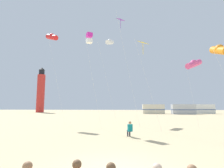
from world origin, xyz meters
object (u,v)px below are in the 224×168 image
kite_diamond_violet (121,24)px  rv_van_silver (183,109)px  kite_tube_orange (219,50)px  rv_van_cream (153,109)px  kite_tube_rainbow (194,64)px  kite_flyer_standing (130,129)px  kite_tube_scarlet (52,37)px  rv_van_white (203,109)px  lighthouse_distant (41,91)px  kite_box_magenta (89,38)px  kite_tube_white (110,42)px  kite_diamond_gold (143,46)px

kite_diamond_violet → rv_van_silver: kite_diamond_violet is taller
kite_tube_orange → rv_van_cream: kite_tube_orange is taller
kite_tube_rainbow → kite_diamond_violet: kite_diamond_violet is taller
kite_flyer_standing → rv_van_silver: rv_van_silver is taller
kite_tube_scarlet → rv_van_white: (33.71, 32.89, -10.69)m
kite_flyer_standing → rv_van_cream: bearing=-117.7°
lighthouse_distant → rv_van_silver: (47.81, -11.00, -6.45)m
lighthouse_distant → rv_van_silver: 49.48m
kite_tube_scarlet → lighthouse_distant: (-21.17, 39.67, -4.25)m
kite_box_magenta → rv_van_silver: 39.96m
kite_flyer_standing → rv_van_cream: 41.75m
kite_tube_scarlet → kite_tube_rainbow: bearing=-7.2°
kite_tube_rainbow → kite_tube_scarlet: 19.20m
kite_tube_orange → kite_diamond_violet: bearing=151.2°
kite_tube_rainbow → kite_tube_white: kite_tube_white is taller
kite_diamond_violet → kite_tube_scarlet: kite_diamond_violet is taller
kite_flyer_standing → rv_van_white: bearing=-135.2°
kite_tube_rainbow → rv_van_white: 38.82m
kite_tube_rainbow → kite_box_magenta: bearing=-168.4°
kite_box_magenta → kite_tube_orange: size_ratio=1.30×
kite_tube_white → kite_box_magenta: kite_tube_white is taller
kite_tube_scarlet → rv_van_white: size_ratio=1.99×
kite_tube_rainbow → kite_tube_orange: size_ratio=0.99×
kite_flyer_standing → kite_tube_white: (-2.76, 13.27, 11.83)m
kite_diamond_gold → kite_tube_orange: (6.60, -1.25, -1.02)m
kite_tube_scarlet → kite_tube_orange: bearing=-21.4°
kite_diamond_gold → lighthouse_distant: lighthouse_distant is taller
rv_van_cream → lighthouse_distant: bearing=168.3°
kite_tube_rainbow → kite_tube_scarlet: bearing=172.8°
kite_tube_white → kite_tube_orange: bearing=-45.3°
rv_van_cream → rv_van_white: 15.16m
kite_tube_orange → rv_van_silver: bearing=77.7°
kite_tube_white → rv_van_silver: kite_tube_white is taller
kite_diamond_gold → kite_tube_orange: bearing=-10.7°
kite_diamond_gold → rv_van_silver: size_ratio=1.37×
rv_van_silver → kite_box_magenta: bearing=-120.5°
kite_tube_white → kite_tube_orange: kite_tube_white is taller
kite_box_magenta → rv_van_silver: (20.19, 33.45, -8.39)m
kite_flyer_standing → kite_tube_rainbow: (7.72, 7.34, 6.62)m
kite_diamond_violet → lighthouse_distant: size_ratio=0.79×
kite_tube_rainbow → rv_van_white: size_ratio=1.23×
kite_flyer_standing → lighthouse_distant: lighthouse_distant is taller
kite_box_magenta → rv_van_silver: bearing=58.9°
kite_diamond_gold → kite_tube_scarlet: size_ratio=0.69×
rv_van_silver → kite_diamond_gold: bearing=-111.9°
kite_diamond_violet → kite_box_magenta: bearing=-146.9°
kite_diamond_gold → rv_van_cream: kite_diamond_gold is taller
rv_van_silver → rv_van_cream: bearing=162.3°
rv_van_cream → rv_van_white: (15.08, 1.56, 0.00)m
kite_diamond_violet → kite_tube_orange: bearing=-28.8°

